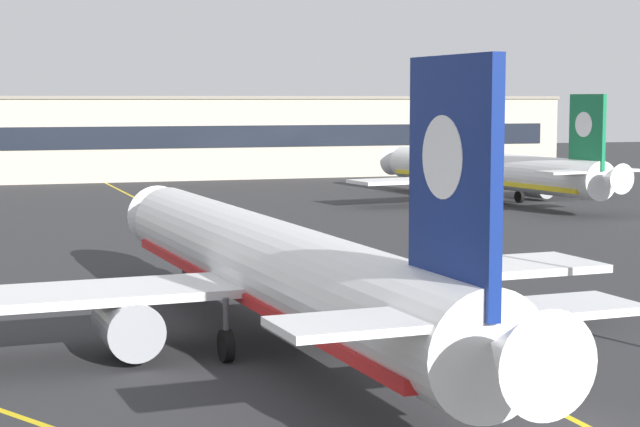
% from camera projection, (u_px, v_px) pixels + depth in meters
% --- Properties ---
extents(ground_plane, '(400.00, 400.00, 0.00)m').
position_uv_depth(ground_plane, '(563.00, 426.00, 35.16)').
color(ground_plane, '#2D2D30').
extents(taxiway_centreline, '(4.49, 179.96, 0.01)m').
position_uv_depth(taxiway_centreline, '(296.00, 280.00, 63.58)').
color(taxiway_centreline, yellow).
rests_on(taxiway_centreline, ground).
extents(airliner_foreground, '(32.25, 41.52, 11.65)m').
position_uv_depth(airliner_foreground, '(272.00, 268.00, 46.07)').
color(airliner_foreground, white).
rests_on(airliner_foreground, ground).
extents(airliner_background, '(30.07, 38.47, 10.83)m').
position_uv_depth(airliner_background, '(490.00, 171.00, 110.56)').
color(airliner_background, white).
rests_on(airliner_background, ground).
extents(terminal_building, '(135.04, 12.40, 10.77)m').
position_uv_depth(terminal_building, '(66.00, 138.00, 140.49)').
color(terminal_building, '#B2A893').
rests_on(terminal_building, ground).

